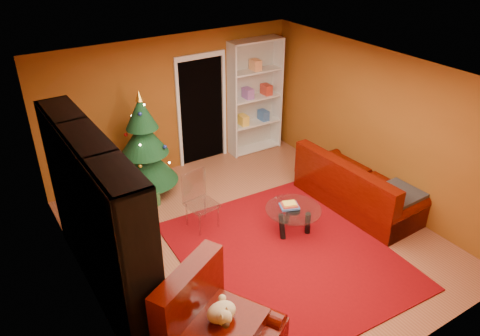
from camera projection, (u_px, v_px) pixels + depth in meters
floor at (254, 238)px, 7.36m from camera, size 5.00×5.50×0.05m
ceiling at (257, 75)px, 6.08m from camera, size 5.00×5.50×0.05m
wall_back at (172, 105)px, 8.77m from camera, size 5.00×0.05×2.60m
wall_left at (79, 219)px, 5.53m from camera, size 0.05×5.50×2.60m
wall_right at (378, 126)px, 7.91m from camera, size 0.05×5.50×2.60m
doorway at (202, 112)px, 9.14m from camera, size 1.06×0.60×2.16m
rug at (286, 254)px, 6.96m from camera, size 3.04×3.50×0.02m
media_unit at (98, 218)px, 5.84m from camera, size 0.50×2.95×2.26m
christmas_tree at (144, 145)px, 8.08m from camera, size 1.33×1.33×1.94m
gift_box_teal at (132, 189)px, 8.32m from camera, size 0.35×0.35×0.31m
gift_box_green at (150, 199)px, 8.07m from camera, size 0.33×0.33×0.26m
gift_box_red at (135, 183)px, 8.56m from camera, size 0.30×0.30×0.23m
white_bookshelf at (255, 97)px, 9.50m from camera, size 1.12×0.43×2.40m
armchair at (223, 332)px, 5.09m from camera, size 1.63×1.63×0.94m
dog at (221, 312)px, 5.04m from camera, size 0.49×0.45×0.31m
sofa at (360, 182)px, 7.92m from camera, size 1.06×2.22×0.94m
coffee_table at (293, 220)px, 7.35m from camera, size 1.13×1.13×0.55m
acrylic_chair at (202, 205)px, 7.37m from camera, size 0.50×0.53×0.86m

